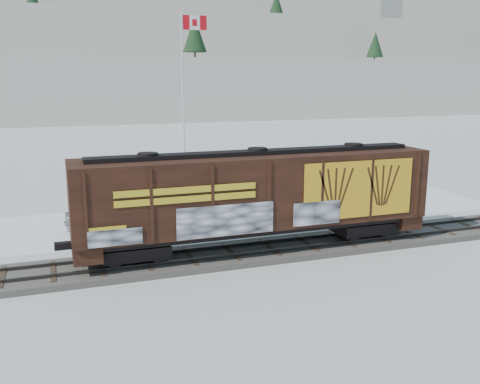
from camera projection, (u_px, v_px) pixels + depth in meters
name	position (u px, v px, depth m)	size (l,w,h in m)	color
ground	(231.00, 257.00, 25.45)	(500.00, 500.00, 0.00)	white
rail_track	(231.00, 254.00, 25.42)	(50.00, 3.40, 0.43)	#59544C
parking_strip	(192.00, 219.00, 32.36)	(40.00, 8.00, 0.03)	white
hillside	(75.00, 56.00, 151.35)	(360.00, 110.00, 93.00)	white
hopper_railcar	(257.00, 194.00, 25.24)	(17.02, 3.06, 4.66)	black
flagpole	(185.00, 126.00, 39.16)	(2.30, 0.90, 12.90)	silver
car_silver	(106.00, 215.00, 30.05)	(1.80, 4.47, 1.52)	#ADAFB5
car_white	(169.00, 212.00, 31.15)	(1.46, 4.19, 1.38)	silver
car_dark	(279.00, 207.00, 32.19)	(2.04, 5.01, 1.45)	#202328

